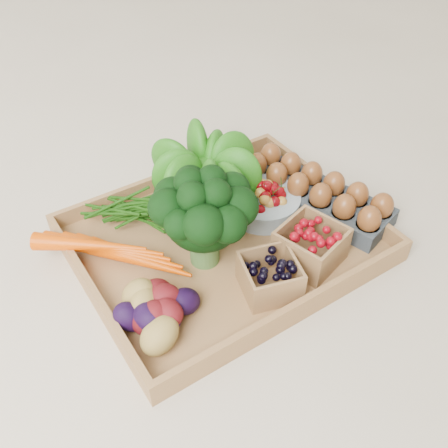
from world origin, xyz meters
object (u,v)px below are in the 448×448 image
cherry_bowl (263,203)px  egg_carton (314,197)px  broccoli (204,232)px  tray (224,244)px

cherry_bowl → egg_carton: 0.11m
broccoli → egg_carton: size_ratio=0.56×
tray → egg_carton: bearing=-2.7°
tray → broccoli: (-0.06, -0.02, 0.08)m
broccoli → cherry_bowl: 0.19m
tray → cherry_bowl: 0.13m
egg_carton → broccoli: bearing=166.2°
cherry_bowl → egg_carton: (0.10, -0.04, -0.00)m
cherry_bowl → broccoli: bearing=-163.1°
broccoli → cherry_bowl: (0.18, 0.05, -0.05)m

